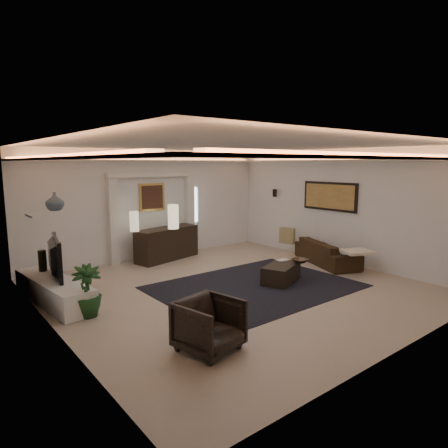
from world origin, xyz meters
TOP-DOWN VIEW (x-y plane):
  - floor at (0.00, 0.00)m, footprint 7.00×7.00m
  - ceiling at (0.00, 0.00)m, footprint 7.00×7.00m
  - wall_back at (0.00, 3.50)m, footprint 7.00×0.00m
  - wall_front at (0.00, -3.50)m, footprint 7.00×0.00m
  - wall_left at (-3.50, 0.00)m, footprint 0.00×7.00m
  - wall_right at (3.50, 0.00)m, footprint 0.00×7.00m
  - cove_soffit at (0.00, 0.00)m, footprint 7.00×7.00m
  - daylight_slit at (1.35, 3.48)m, footprint 0.25×0.03m
  - area_rug at (0.40, -0.20)m, footprint 4.00×3.00m
  - pilaster_left at (-1.15, 3.40)m, footprint 0.22×0.20m
  - pilaster_right at (1.15, 3.40)m, footprint 0.22×0.20m
  - alcove_header at (0.00, 3.40)m, footprint 2.52×0.20m
  - painting_frame at (0.00, 3.47)m, footprint 0.74×0.04m
  - painting_canvas at (0.00, 3.44)m, footprint 0.62×0.02m
  - art_panel_frame at (3.47, 0.30)m, footprint 0.04×1.64m
  - art_panel_gold at (3.44, 0.30)m, footprint 0.02×1.50m
  - wall_sconce at (3.38, 2.20)m, footprint 0.12×0.12m
  - wall_niche at (-3.44, 1.40)m, footprint 0.10×0.55m
  - console at (0.18, 3.02)m, footprint 1.90×0.98m
  - lamp_left at (-0.73, 3.06)m, footprint 0.29×0.29m
  - lamp_right at (0.25, 2.80)m, footprint 0.33×0.33m
  - media_ledge at (-3.15, 1.44)m, footprint 0.84×2.41m
  - tv at (-3.15, 1.59)m, footprint 1.31×0.42m
  - figurine at (-3.15, 2.13)m, footprint 0.18×0.18m
  - ginger_jar at (-2.95, 1.74)m, footprint 0.36×0.36m
  - plant at (-2.90, 0.40)m, footprint 0.56×0.56m
  - sofa at (3.15, 0.08)m, footprint 2.16×1.47m
  - throw_blanket at (2.82, -1.00)m, footprint 0.77×0.72m
  - throw_pillow at (3.05, 1.36)m, footprint 0.25×0.46m
  - coffee_table at (1.06, -0.31)m, footprint 1.13×0.89m
  - bowl at (1.51, -0.44)m, footprint 0.34×0.34m
  - magazine at (1.33, -0.09)m, footprint 0.26×0.20m
  - armchair at (-2.01, -1.87)m, footprint 0.92×0.94m

SIDE VIEW (x-z plane):
  - floor at x=0.00m, z-range 0.00..0.00m
  - area_rug at x=0.40m, z-range 0.00..0.01m
  - coffee_table at x=1.06m, z-range 0.02..0.39m
  - media_ledge at x=-3.15m, z-range 0.00..0.45m
  - sofa at x=3.15m, z-range 0.00..0.59m
  - armchair at x=-2.01m, z-range 0.00..0.72m
  - console at x=0.18m, z-range -0.06..0.86m
  - magazine at x=1.33m, z-range 0.41..0.44m
  - plant at x=-2.90m, z-range 0.00..0.87m
  - bowl at x=1.51m, z-range 0.41..0.49m
  - throw_blanket at x=2.82m, z-range 0.52..0.58m
  - throw_pillow at x=3.05m, z-range 0.33..0.77m
  - figurine at x=-3.15m, z-range 0.43..0.85m
  - tv at x=-3.15m, z-range 0.45..1.20m
  - lamp_left at x=-0.73m, z-range 0.84..1.34m
  - lamp_right at x=0.25m, z-range 0.78..1.40m
  - pilaster_left at x=-1.15m, z-range 0.00..2.20m
  - pilaster_right at x=1.15m, z-range 0.00..2.20m
  - daylight_slit at x=1.35m, z-range 0.85..1.85m
  - wall_back at x=0.00m, z-range -2.05..4.95m
  - wall_front at x=0.00m, z-range -2.05..4.95m
  - wall_left at x=-3.50m, z-range -2.05..4.95m
  - wall_right at x=3.50m, z-range -2.05..4.95m
  - painting_frame at x=0.00m, z-range 1.28..2.02m
  - painting_canvas at x=0.00m, z-range 1.34..1.96m
  - wall_niche at x=-3.44m, z-range 1.63..1.67m
  - wall_sconce at x=3.38m, z-range 1.57..1.79m
  - art_panel_gold at x=3.44m, z-range 1.39..2.01m
  - art_panel_frame at x=3.47m, z-range 1.33..2.07m
  - ginger_jar at x=-2.95m, z-range 1.67..2.02m
  - alcove_header at x=0.00m, z-range 2.19..2.31m
  - cove_soffit at x=0.00m, z-range 2.60..2.64m
  - ceiling at x=0.00m, z-range 2.90..2.90m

